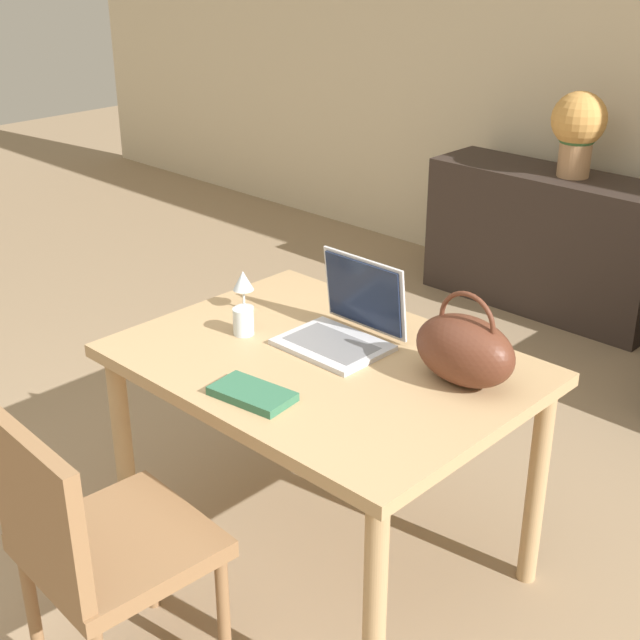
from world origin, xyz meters
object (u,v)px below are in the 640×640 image
object	(u,v)px
flower_vase	(578,128)
laptop	(347,321)
handbag	(465,349)
drinking_glass	(243,321)
chair	(94,542)
wine_glass	(243,283)

from	to	relation	value
flower_vase	laptop	bearing A→B (deg)	-78.18
laptop	handbag	world-z (taller)	handbag
laptop	drinking_glass	bearing A→B (deg)	-144.84
handbag	flower_vase	xyz separation A→B (m)	(-0.87, 2.17, 0.14)
drinking_glass	handbag	bearing A→B (deg)	17.46
drinking_glass	handbag	size ratio (longest dim) A/B	0.28
chair	wine_glass	distance (m)	1.01
flower_vase	chair	bearing A→B (deg)	-82.08
chair	laptop	world-z (taller)	laptop
chair	laptop	size ratio (longest dim) A/B	2.69
drinking_glass	chair	bearing A→B (deg)	-71.90
drinking_glass	laptop	bearing A→B (deg)	35.16
wine_glass	handbag	bearing A→B (deg)	5.72
handbag	laptop	bearing A→B (deg)	-176.40
chair	drinking_glass	world-z (taller)	chair
wine_glass	flower_vase	xyz separation A→B (m)	(-0.05, 2.25, 0.15)
handbag	flower_vase	size ratio (longest dim) A/B	0.72
drinking_glass	flower_vase	xyz separation A→B (m)	(-0.19, 2.38, 0.20)
laptop	drinking_glass	distance (m)	0.33
laptop	handbag	bearing A→B (deg)	3.60
drinking_glass	handbag	xyz separation A→B (m)	(0.68, 0.21, 0.06)
laptop	flower_vase	xyz separation A→B (m)	(-0.46, 2.20, 0.18)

